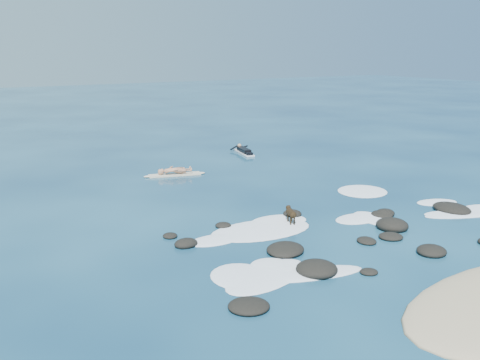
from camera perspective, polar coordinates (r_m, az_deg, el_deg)
ground at (r=21.31m, az=9.97°, el=-3.96°), size 160.00×160.00×0.00m
reef_rocks at (r=19.91m, az=15.88°, el=-5.31°), size 14.82×7.00×0.51m
breaking_foam at (r=19.96m, az=10.05°, el=-5.18°), size 14.20×8.48×0.12m
standing_surfer_rig at (r=27.78m, az=-7.01°, el=1.92°), size 3.19×1.20×1.83m
paddling_surfer_rig at (r=33.52m, az=0.41°, el=3.12°), size 1.30×2.73×0.47m
dog at (r=20.19m, az=5.44°, el=-3.50°), size 0.49×1.02×0.67m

